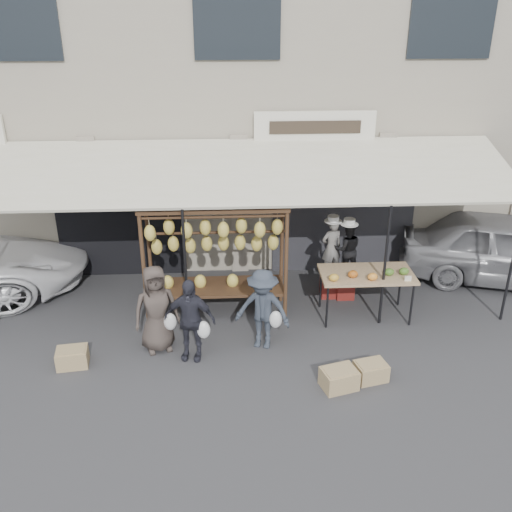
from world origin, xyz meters
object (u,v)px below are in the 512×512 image
at_px(customer_mid, 190,320).
at_px(crate_near_a, 339,379).
at_px(vendor_left, 332,248).
at_px(customer_right, 263,309).
at_px(customer_left, 156,309).
at_px(crate_far, 72,357).
at_px(vendor_right, 347,249).
at_px(sedan, 506,248).
at_px(banana_rack, 215,238).
at_px(produce_table, 367,275).
at_px(crate_near_b, 371,371).

relative_size(customer_mid, crate_near_a, 2.75).
bearing_deg(vendor_left, customer_mid, 19.43).
bearing_deg(customer_right, customer_left, -163.53).
distance_m(crate_near_a, crate_far, 4.31).
xyz_separation_m(vendor_right, customer_left, (-3.52, -1.63, -0.27)).
height_order(crate_near_a, sedan, sedan).
distance_m(customer_mid, crate_far, 2.01).
relative_size(banana_rack, crate_far, 5.27).
xyz_separation_m(banana_rack, vendor_left, (2.23, 0.59, -0.51)).
bearing_deg(crate_near_a, customer_right, 132.69).
xyz_separation_m(customer_mid, crate_far, (-1.93, -0.14, -0.57)).
distance_m(produce_table, crate_far, 5.30).
xyz_separation_m(customer_mid, crate_near_b, (2.85, -0.76, -0.58)).
relative_size(banana_rack, customer_mid, 1.80).
bearing_deg(crate_near_b, banana_rack, 138.60).
height_order(vendor_left, customer_right, vendor_left).
height_order(customer_right, crate_near_b, customer_right).
bearing_deg(vendor_right, crate_near_a, 79.16).
height_order(banana_rack, produce_table, banana_rack).
height_order(produce_table, customer_left, customer_left).
xyz_separation_m(banana_rack, sedan, (5.99, 1.09, -0.84)).
height_order(customer_left, customer_right, customer_left).
bearing_deg(crate_near_b, produce_table, 80.19).
bearing_deg(vendor_left, crate_near_a, 66.06).
distance_m(produce_table, customer_mid, 3.37).
bearing_deg(vendor_left, crate_near_b, 76.83).
bearing_deg(crate_near_a, sedan, 39.77).
relative_size(crate_near_b, sedan, 0.11).
xyz_separation_m(vendor_left, crate_far, (-4.58, -2.11, -0.91)).
xyz_separation_m(customer_left, crate_near_a, (2.88, -1.22, -0.61)).
bearing_deg(produce_table, crate_near_a, -112.66).
height_order(banana_rack, customer_right, banana_rack).
distance_m(banana_rack, crate_near_a, 3.31).
relative_size(customer_mid, crate_near_b, 3.01).
bearing_deg(banana_rack, crate_far, -147.04).
xyz_separation_m(produce_table, vendor_right, (-0.22, 0.78, 0.17)).
bearing_deg(customer_right, vendor_left, 67.07).
bearing_deg(produce_table, sedan, 22.57).
distance_m(customer_mid, crate_near_b, 3.00).
xyz_separation_m(vendor_right, customer_right, (-1.75, -1.65, -0.32)).
relative_size(vendor_right, customer_right, 0.77).
relative_size(customer_mid, sedan, 0.34).
bearing_deg(vendor_right, crate_near_b, 89.60).
relative_size(vendor_right, customer_left, 0.72).
bearing_deg(customer_left, customer_mid, -43.72).
height_order(vendor_left, sedan, vendor_left).
bearing_deg(customer_right, banana_rack, 142.27).
bearing_deg(crate_near_a, crate_near_b, 18.43).
bearing_deg(vendor_right, sedan, -168.98).
height_order(produce_table, customer_right, customer_right).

